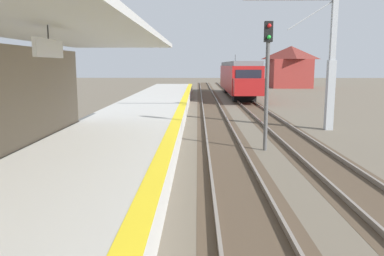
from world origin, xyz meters
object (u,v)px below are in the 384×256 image
at_px(rail_signal_post, 267,73).
at_px(catenary_pylon_far_side, 326,63).
at_px(approaching_train, 238,77).
at_px(distant_trackside_house, 291,66).

relative_size(rail_signal_post, catenary_pylon_far_side, 0.69).
xyz_separation_m(approaching_train, rail_signal_post, (-1.76, -27.88, 1.02)).
bearing_deg(approaching_train, catenary_pylon_far_side, -84.24).
xyz_separation_m(approaching_train, catenary_pylon_far_side, (2.28, -22.65, 1.43)).
distance_m(approaching_train, rail_signal_post, 27.95).
distance_m(catenary_pylon_far_side, distant_trackside_house, 40.62).
bearing_deg(distant_trackside_house, approaching_train, -119.71).
height_order(approaching_train, rail_signal_post, rail_signal_post).
height_order(rail_signal_post, distant_trackside_house, distant_trackside_house).
height_order(catenary_pylon_far_side, distant_trackside_house, catenary_pylon_far_side).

